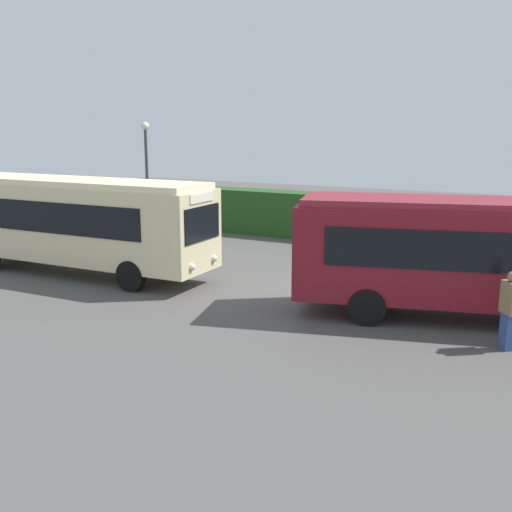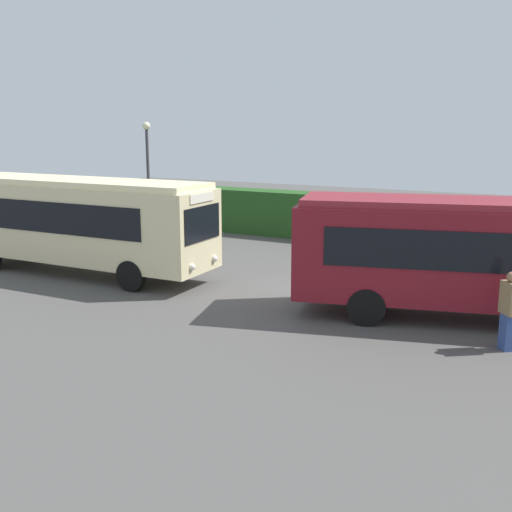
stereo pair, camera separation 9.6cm
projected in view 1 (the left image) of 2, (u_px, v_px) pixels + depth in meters
The scene contains 7 objects.
ground_plane at pixel (320, 293), 19.12m from camera, with size 64.00×64.00×0.00m, color #514F4C.
bus_cream at pixel (76, 220), 21.33m from camera, with size 10.56×2.72×3.35m.
bus_maroon at pixel (496, 253), 16.05m from camera, with size 10.77×5.11×3.26m.
person_left at pixel (486, 257), 19.55m from camera, with size 0.52×0.40×1.92m.
person_center at pixel (510, 309), 14.13m from camera, with size 0.51×0.54×1.89m.
hedge_row at pixel (397, 222), 26.42m from camera, with size 44.00×1.45×2.10m, color #24501E.
lamppost at pixel (147, 166), 27.98m from camera, with size 0.36×0.36×5.30m.
Camera 1 is at (6.85, -17.24, 5.17)m, focal length 42.77 mm.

